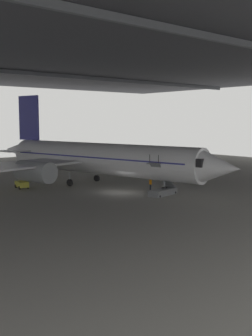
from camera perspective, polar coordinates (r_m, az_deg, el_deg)
name	(u,v)px	position (r m, az deg, el deg)	size (l,w,h in m)	color
ground_plane	(121,193)	(50.03, -0.71, -3.42)	(110.00, 110.00, 0.00)	gray
hangar_structure	(59,54)	(61.27, -9.22, 15.28)	(121.00, 99.00, 18.68)	#4C4F54
airplane_main	(96,158)	(55.40, -4.17, 1.34)	(39.44, 40.26, 12.50)	white
boarding_stairs	(162,189)	(48.36, 5.08, -2.89)	(4.61, 2.29, 4.87)	slate
crew_worker_by_stairs	(150,184)	(51.29, 3.41, -2.16)	(0.33, 0.52, 1.59)	#232838
baggage_tug	(22,184)	(54.75, -14.25, -2.20)	(1.52, 2.33, 0.90)	yellow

